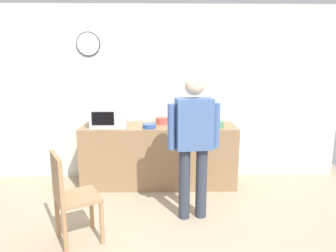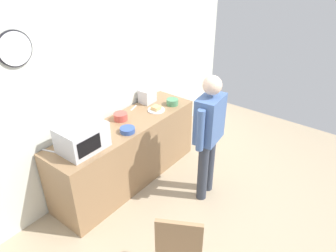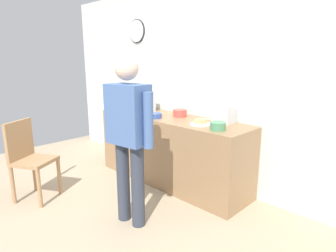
{
  "view_description": "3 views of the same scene",
  "coord_description": "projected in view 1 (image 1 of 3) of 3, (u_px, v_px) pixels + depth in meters",
  "views": [
    {
      "loc": [
        -0.03,
        -3.12,
        1.81
      ],
      "look_at": [
        0.05,
        0.8,
        0.97
      ],
      "focal_mm": 33.05,
      "sensor_mm": 36.0,
      "label": 1
    },
    {
      "loc": [
        -2.49,
        -1.34,
        2.85
      ],
      "look_at": [
        0.23,
        0.76,
        0.88
      ],
      "focal_mm": 33.23,
      "sensor_mm": 36.0,
      "label": 2
    },
    {
      "loc": [
        2.44,
        -1.43,
        1.63
      ],
      "look_at": [
        0.27,
        0.81,
        0.9
      ],
      "focal_mm": 30.75,
      "sensor_mm": 36.0,
      "label": 3
    }
  ],
  "objects": [
    {
      "name": "mixing_bowl",
      "position": [
        162.0,
        121.0,
        4.55
      ],
      "size": [
        0.18,
        0.18,
        0.09
      ],
      "primitive_type": "cylinder",
      "color": "#C64C42",
      "rests_on": "kitchen_counter"
    },
    {
      "name": "wooden_chair",
      "position": [
        70.0,
        194.0,
        3.03
      ],
      "size": [
        0.54,
        0.54,
        0.94
      ],
      "color": "#A87F56",
      "rests_on": "ground_plane"
    },
    {
      "name": "person_standing",
      "position": [
        194.0,
        137.0,
        3.45
      ],
      "size": [
        0.59,
        0.29,
        1.65
      ],
      "color": "#313846",
      "rests_on": "ground_plane"
    },
    {
      "name": "cereal_bowl",
      "position": [
        149.0,
        126.0,
        4.26
      ],
      "size": [
        0.19,
        0.19,
        0.06
      ],
      "primitive_type": "cylinder",
      "color": "#33519E",
      "rests_on": "kitchen_counter"
    },
    {
      "name": "salad_bowl",
      "position": [
        218.0,
        124.0,
        4.31
      ],
      "size": [
        0.17,
        0.17,
        0.09
      ],
      "primitive_type": "cylinder",
      "color": "#4C8E60",
      "rests_on": "kitchen_counter"
    },
    {
      "name": "back_wall",
      "position": [
        163.0,
        94.0,
        4.73
      ],
      "size": [
        5.4,
        0.13,
        2.6
      ],
      "color": "silver",
      "rests_on": "ground_plane"
    },
    {
      "name": "spoon_utensil",
      "position": [
        95.0,
        122.0,
        4.66
      ],
      "size": [
        0.08,
        0.17,
        0.01
      ],
      "primitive_type": "cube",
      "rotation": [
        0.0,
        0.0,
        1.91
      ],
      "color": "silver",
      "rests_on": "kitchen_counter"
    },
    {
      "name": "ground_plane",
      "position": [
        165.0,
        226.0,
        3.44
      ],
      "size": [
        6.0,
        6.0,
        0.0
      ],
      "primitive_type": "plane",
      "color": "tan"
    },
    {
      "name": "toaster",
      "position": [
        204.0,
        116.0,
        4.63
      ],
      "size": [
        0.22,
        0.18,
        0.2
      ],
      "primitive_type": "cube",
      "color": "silver",
      "rests_on": "kitchen_counter"
    },
    {
      "name": "sandwich_plate",
      "position": [
        197.0,
        125.0,
        4.37
      ],
      "size": [
        0.24,
        0.24,
        0.07
      ],
      "color": "white",
      "rests_on": "kitchen_counter"
    },
    {
      "name": "fork_utensil",
      "position": [
        186.0,
        122.0,
        4.67
      ],
      "size": [
        0.17,
        0.07,
        0.01
      ],
      "primitive_type": "cube",
      "rotation": [
        0.0,
        0.0,
        0.29
      ],
      "color": "silver",
      "rests_on": "kitchen_counter"
    },
    {
      "name": "microwave",
      "position": [
        110.0,
        116.0,
        4.36
      ],
      "size": [
        0.5,
        0.39,
        0.3
      ],
      "color": "silver",
      "rests_on": "kitchen_counter"
    },
    {
      "name": "kitchen_counter",
      "position": [
        159.0,
        155.0,
        4.53
      ],
      "size": [
        2.2,
        0.62,
        0.89
      ],
      "primitive_type": "cube",
      "color": "#93704C",
      "rests_on": "ground_plane"
    }
  ]
}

